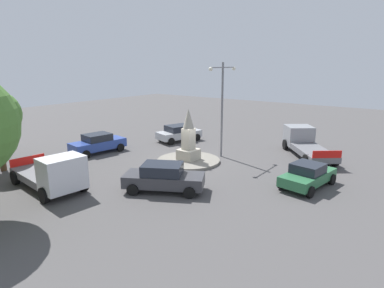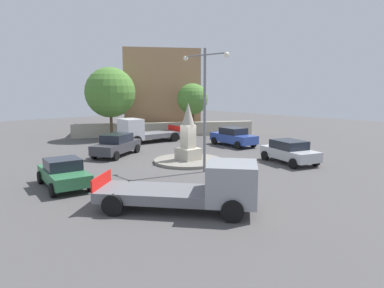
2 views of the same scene
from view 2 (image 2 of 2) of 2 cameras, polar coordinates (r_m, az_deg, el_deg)
name	(u,v)px [view 2 (image 2 of 2)]	position (r m, az deg, el deg)	size (l,w,h in m)	color
ground_plane	(188,162)	(23.34, -0.60, -2.96)	(80.00, 80.00, 0.00)	#4F4C4C
traffic_island	(188,161)	(23.32, -0.60, -2.73)	(4.55, 4.55, 0.19)	gray
monument	(188,137)	(23.04, -0.61, 1.17)	(1.31, 1.31, 3.72)	#B2AA99
streetlamp	(205,97)	(20.14, 2.08, 7.58)	(3.48, 0.28, 7.06)	slate
car_blue_waiting	(233,137)	(30.01, 6.71, 1.21)	(4.50, 2.42, 1.55)	#2D479E
car_dark_grey_near_island	(117,145)	(26.03, -12.12, -0.10)	(3.62, 4.69, 1.58)	#38383D
car_green_far_side	(64,173)	(18.52, -20.08, -4.42)	(4.14, 2.44, 1.42)	#2D6B42
car_silver_parked_left	(289,151)	(23.83, 15.50, -1.13)	(4.39, 2.97, 1.49)	#B7BABF
truck_grey_passing	(199,188)	(14.04, 1.10, -7.13)	(6.22, 5.54, 1.99)	gray
truck_white_parked_right	(142,132)	(31.66, -8.11, 1.99)	(2.90, 5.60, 2.22)	silver
stone_boundary_wall	(165,129)	(36.16, -4.38, 2.40)	(18.43, 0.70, 1.37)	#B2AA99
corner_building	(160,91)	(40.71, -5.24, 8.52)	(8.14, 6.65, 9.01)	#A87A56
tree_near_wall	(110,92)	(34.70, -13.11, 8.14)	(4.77, 4.77, 6.83)	brown
tree_mid_cluster	(193,99)	(35.35, 0.08, 7.26)	(3.09, 3.09, 5.33)	brown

